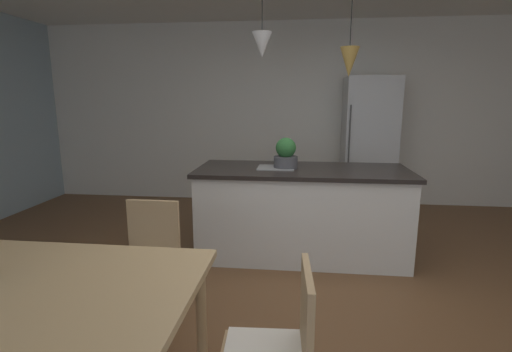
{
  "coord_description": "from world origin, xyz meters",
  "views": [
    {
      "loc": [
        -0.11,
        -2.57,
        1.57
      ],
      "look_at": [
        -0.44,
        0.4,
        0.96
      ],
      "focal_mm": 26.32,
      "sensor_mm": 36.0,
      "label": 1
    }
  ],
  "objects": [
    {
      "name": "pendant_over_island_aux",
      "position": [
        0.35,
        1.11,
        1.91
      ],
      "size": [
        0.18,
        0.18,
        0.93
      ],
      "color": "black"
    },
    {
      "name": "potted_plant_on_island",
      "position": [
        -0.22,
        1.11,
        1.04
      ],
      "size": [
        0.24,
        0.24,
        0.3
      ],
      "color": "#4C4C51",
      "rests_on": "kitchen_island"
    },
    {
      "name": "pendant_over_island_main",
      "position": [
        -0.46,
        1.11,
        2.07
      ],
      "size": [
        0.19,
        0.19,
        0.74
      ],
      "color": "black"
    },
    {
      "name": "kitchen_island",
      "position": [
        -0.06,
        1.11,
        0.46
      ],
      "size": [
        2.09,
        0.88,
        0.91
      ],
      "color": "silver",
      "rests_on": "ground_plane"
    },
    {
      "name": "chair_far_right",
      "position": [
        -1.13,
        -0.23,
        0.47
      ],
      "size": [
        0.4,
        0.4,
        0.87
      ],
      "color": "tan",
      "rests_on": "ground_plane"
    },
    {
      "name": "ground_plane",
      "position": [
        0.0,
        0.0,
        -0.02
      ],
      "size": [
        10.0,
        8.4,
        0.04
      ],
      "primitive_type": "cube",
      "color": "brown"
    },
    {
      "name": "refrigerator",
      "position": [
        0.88,
        2.86,
        0.94
      ],
      "size": [
        0.7,
        0.67,
        1.88
      ],
      "color": "silver",
      "rests_on": "ground_plane"
    },
    {
      "name": "wall_back_kitchen",
      "position": [
        0.0,
        3.26,
        1.35
      ],
      "size": [
        10.0,
        0.12,
        2.7
      ],
      "primitive_type": "cube",
      "color": "white",
      "rests_on": "ground_plane"
    }
  ]
}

